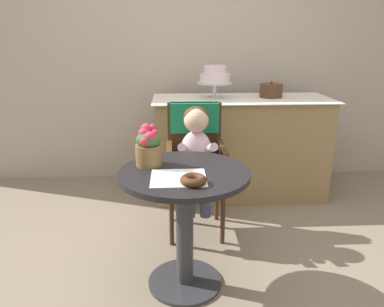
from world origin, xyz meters
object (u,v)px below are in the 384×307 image
(cafe_table, at_px, (185,206))
(seated_child, at_px, (196,148))
(flower_vase, at_px, (148,146))
(round_layer_cake, at_px, (271,90))
(wicker_chair, at_px, (195,147))
(donut_front, at_px, (193,179))
(tiered_cake_stand, at_px, (215,77))

(cafe_table, height_order, seated_child, seated_child)
(flower_vase, relative_size, round_layer_cake, 1.18)
(wicker_chair, bearing_deg, donut_front, -95.90)
(cafe_table, relative_size, seated_child, 0.99)
(donut_front, xyz_separation_m, tiered_cake_stand, (0.27, 1.49, 0.34))
(donut_front, relative_size, flower_vase, 0.56)
(wicker_chair, bearing_deg, flower_vase, -117.96)
(cafe_table, xyz_separation_m, donut_front, (0.04, -0.19, 0.24))
(seated_child, distance_m, flower_vase, 0.56)
(cafe_table, bearing_deg, flower_vase, 152.76)
(cafe_table, height_order, wicker_chair, wicker_chair)
(seated_child, height_order, tiered_cake_stand, tiered_cake_stand)
(flower_vase, bearing_deg, tiered_cake_stand, 67.30)
(wicker_chair, xyz_separation_m, donut_front, (-0.06, -0.90, 0.10))
(wicker_chair, relative_size, flower_vase, 4.02)
(cafe_table, relative_size, flower_vase, 3.03)
(seated_child, distance_m, donut_front, 0.75)
(cafe_table, bearing_deg, donut_front, -78.39)
(wicker_chair, height_order, flower_vase, flower_vase)
(donut_front, distance_m, round_layer_cake, 1.73)
(flower_vase, bearing_deg, cafe_table, -27.24)
(seated_child, bearing_deg, flower_vase, -123.31)
(donut_front, height_order, tiered_cake_stand, tiered_cake_stand)
(cafe_table, height_order, round_layer_cake, round_layer_cake)
(cafe_table, distance_m, wicker_chair, 0.73)
(cafe_table, bearing_deg, round_layer_cake, 58.84)
(seated_child, relative_size, flower_vase, 3.06)
(cafe_table, xyz_separation_m, round_layer_cake, (0.81, 1.34, 0.45))
(wicker_chair, bearing_deg, seated_child, -91.89)
(flower_vase, relative_size, tiered_cake_stand, 0.79)
(donut_front, relative_size, round_layer_cake, 0.66)
(seated_child, xyz_separation_m, tiered_cake_stand, (0.20, 0.75, 0.41))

